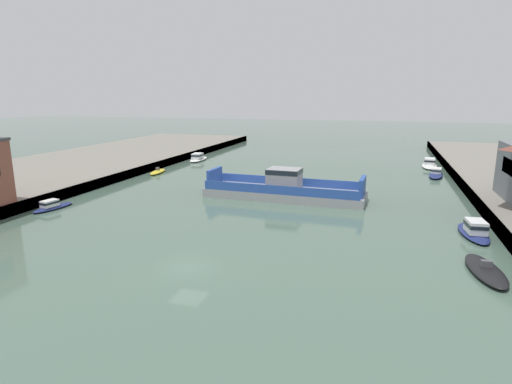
# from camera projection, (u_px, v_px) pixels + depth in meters

# --- Properties ---
(ground_plane) EXTENTS (400.00, 400.00, 0.00)m
(ground_plane) POSITION_uv_depth(u_px,v_px,m) (188.00, 268.00, 32.60)
(ground_plane) COLOR #4C6656
(quay_left) EXTENTS (28.00, 140.00, 1.38)m
(quay_left) POSITION_uv_depth(u_px,v_px,m) (9.00, 181.00, 61.97)
(quay_left) COLOR gray
(quay_left) RESTS_ON ground
(chain_ferry) EXTENTS (20.78, 6.59, 3.87)m
(chain_ferry) POSITION_uv_depth(u_px,v_px,m) (284.00, 189.00, 54.38)
(chain_ferry) COLOR #939399
(chain_ferry) RESTS_ON ground
(moored_boat_near_left) EXTENTS (3.16, 7.69, 1.55)m
(moored_boat_near_left) POSITION_uv_depth(u_px,v_px,m) (198.00, 158.00, 85.77)
(moored_boat_near_left) COLOR white
(moored_boat_near_left) RESTS_ON ground
(moored_boat_near_right) EXTENTS (2.22, 5.48, 1.05)m
(moored_boat_near_right) POSITION_uv_depth(u_px,v_px,m) (158.00, 172.00, 71.79)
(moored_boat_near_right) COLOR yellow
(moored_boat_near_right) RESTS_ON ground
(moored_boat_mid_left) EXTENTS (2.88, 6.77, 1.63)m
(moored_boat_mid_left) POSITION_uv_depth(u_px,v_px,m) (474.00, 230.00, 39.73)
(moored_boat_mid_left) COLOR navy
(moored_boat_mid_left) RESTS_ON ground
(moored_boat_mid_right) EXTENTS (3.21, 8.34, 1.54)m
(moored_boat_mid_right) POSITION_uv_depth(u_px,v_px,m) (430.00, 164.00, 78.38)
(moored_boat_mid_right) COLOR white
(moored_boat_mid_right) RESTS_ON ground
(moored_boat_far_left) EXTENTS (2.37, 5.48, 1.16)m
(moored_boat_far_left) POSITION_uv_depth(u_px,v_px,m) (52.00, 206.00, 49.12)
(moored_boat_far_left) COLOR navy
(moored_boat_far_left) RESTS_ON ground
(moored_boat_far_right) EXTENTS (2.98, 6.84, 1.04)m
(moored_boat_far_right) POSITION_uv_depth(u_px,v_px,m) (486.00, 270.00, 31.43)
(moored_boat_far_right) COLOR black
(moored_boat_far_right) RESTS_ON ground
(moored_boat_upstream_a) EXTENTS (3.11, 7.16, 1.35)m
(moored_boat_upstream_a) POSITION_uv_depth(u_px,v_px,m) (436.00, 173.00, 69.00)
(moored_boat_upstream_a) COLOR navy
(moored_boat_upstream_a) RESTS_ON ground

